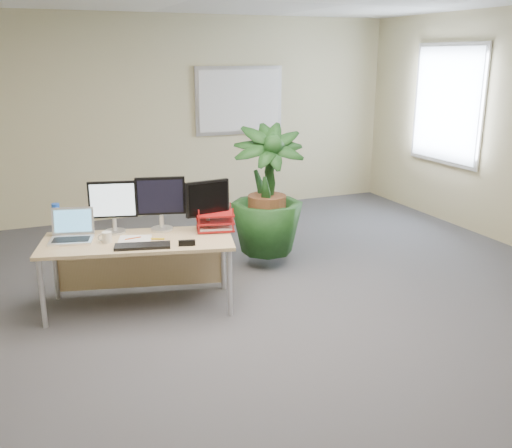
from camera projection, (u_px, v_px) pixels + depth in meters
name	position (u px, v px, depth m)	size (l,w,h in m)	color
floor	(278.00, 337.00, 4.56)	(8.00, 8.00, 0.00)	#47474C
back_wall	(156.00, 118.00, 7.72)	(7.00, 0.04, 2.70)	beige
whiteboard	(239.00, 101.00, 8.07)	(1.30, 0.04, 0.95)	silver
window	(447.00, 104.00, 7.43)	(0.04, 1.30, 1.55)	silver
desk	(139.00, 251.00, 5.05)	(1.76, 1.06, 0.63)	tan
floor_plant	(267.00, 197.00, 5.93)	(0.84, 0.84, 1.50)	#143814
monitor_left	(113.00, 204.00, 5.06)	(0.42, 0.19, 0.47)	silver
monitor_right	(161.00, 200.00, 5.13)	(0.44, 0.20, 0.49)	silver
monitor_dark	(208.00, 202.00, 5.13)	(0.42, 0.19, 0.46)	silver
laptop	(72.00, 232.00, 4.94)	(0.42, 0.39, 0.26)	white
keyboard	(142.00, 246.00, 4.74)	(0.46, 0.15, 0.03)	black
coffee_mug	(107.00, 237.00, 4.85)	(0.12, 0.08, 0.09)	white
spiral_notebook	(135.00, 239.00, 4.93)	(0.28, 0.21, 0.01)	white
orange_pen	(133.00, 238.00, 4.93)	(0.01, 0.01, 0.14)	#CD4E16
yellow_highlighter	(158.00, 239.00, 4.94)	(0.02, 0.02, 0.12)	yellow
water_bottle	(57.00, 220.00, 5.04)	(0.07, 0.07, 0.28)	silver
letter_tray	(215.00, 222.00, 5.19)	(0.38, 0.33, 0.16)	#A21414
stapler	(187.00, 243.00, 4.78)	(0.14, 0.04, 0.05)	black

